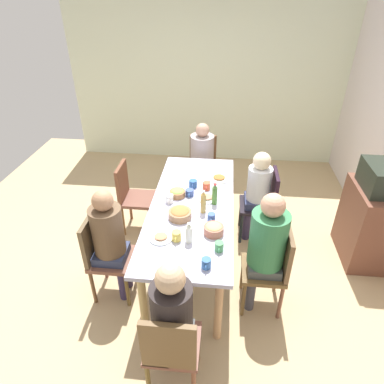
{
  "coord_description": "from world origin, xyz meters",
  "views": [
    {
      "loc": [
        2.87,
        0.3,
        2.73
      ],
      "look_at": [
        0.0,
        0.0,
        0.92
      ],
      "focal_mm": 31.52,
      "sensor_mm": 36.0,
      "label": 1
    }
  ],
  "objects_px": {
    "bowl_1": "(180,214)",
    "cup_1": "(190,193)",
    "person_1": "(110,236)",
    "chair_3": "(273,265)",
    "cup_5": "(193,184)",
    "bowl_0": "(177,193)",
    "person_4": "(172,317)",
    "cup_4": "(206,186)",
    "person_5": "(257,188)",
    "bottle_1": "(189,233)",
    "plate_1": "(219,178)",
    "cup_0": "(211,218)",
    "chair_1": "(103,253)",
    "chair_4": "(171,347)",
    "plate_2": "(207,198)",
    "chair_2": "(131,194)",
    "chair_5": "(264,201)",
    "chair_0": "(202,163)",
    "cup_3": "(176,236)",
    "cup_7": "(206,263)",
    "bottle_0": "(215,194)",
    "dining_table": "(192,211)",
    "plate_0": "(161,237)",
    "cup_2": "(219,247)",
    "person_0": "(202,155)",
    "microwave": "(383,178)",
    "cup_6": "(169,199)",
    "person_3": "(266,243)",
    "side_cabinet": "(367,224)",
    "bottle_2": "(203,202)"
  },
  "relations": [
    {
      "from": "person_5",
      "to": "bottle_1",
      "type": "bearing_deg",
      "value": -31.2
    },
    {
      "from": "chair_0",
      "to": "cup_3",
      "type": "distance_m",
      "value": 2.05
    },
    {
      "from": "chair_5",
      "to": "person_5",
      "type": "relative_size",
      "value": 0.79
    },
    {
      "from": "person_3",
      "to": "cup_5",
      "type": "relative_size",
      "value": 10.18
    },
    {
      "from": "chair_3",
      "to": "plate_0",
      "type": "distance_m",
      "value": 1.06
    },
    {
      "from": "chair_5",
      "to": "cup_5",
      "type": "relative_size",
      "value": 7.18
    },
    {
      "from": "cup_2",
      "to": "bottle_1",
      "type": "distance_m",
      "value": 0.29
    },
    {
      "from": "person_4",
      "to": "cup_7",
      "type": "distance_m",
      "value": 0.51
    },
    {
      "from": "person_1",
      "to": "plate_1",
      "type": "relative_size",
      "value": 4.94
    },
    {
      "from": "chair_3",
      "to": "plate_0",
      "type": "xyz_separation_m",
      "value": [
        0.04,
        -1.03,
        0.27
      ]
    },
    {
      "from": "chair_3",
      "to": "cup_2",
      "type": "distance_m",
      "value": 0.6
    },
    {
      "from": "chair_5",
      "to": "bowl_0",
      "type": "xyz_separation_m",
      "value": [
        0.39,
        -0.98,
        0.3
      ]
    },
    {
      "from": "bottle_0",
      "to": "chair_5",
      "type": "bearing_deg",
      "value": 130.81
    },
    {
      "from": "chair_2",
      "to": "plate_1",
      "type": "distance_m",
      "value": 1.1
    },
    {
      "from": "chair_3",
      "to": "cup_5",
      "type": "xyz_separation_m",
      "value": [
        -0.88,
        -0.83,
        0.3
      ]
    },
    {
      "from": "chair_4",
      "to": "plate_1",
      "type": "bearing_deg",
      "value": 172.57
    },
    {
      "from": "chair_4",
      "to": "cup_5",
      "type": "relative_size",
      "value": 7.18
    },
    {
      "from": "chair_0",
      "to": "cup_3",
      "type": "xyz_separation_m",
      "value": [
        2.03,
        -0.08,
        0.31
      ]
    },
    {
      "from": "person_0",
      "to": "chair_4",
      "type": "height_order",
      "value": "person_0"
    },
    {
      "from": "person_3",
      "to": "side_cabinet",
      "type": "xyz_separation_m",
      "value": [
        -0.82,
        1.21,
        -0.32
      ]
    },
    {
      "from": "plate_0",
      "to": "bottle_2",
      "type": "height_order",
      "value": "bottle_2"
    },
    {
      "from": "person_1",
      "to": "cup_6",
      "type": "relative_size",
      "value": 10.34
    },
    {
      "from": "bowl_1",
      "to": "cup_1",
      "type": "bearing_deg",
      "value": 173.04
    },
    {
      "from": "dining_table",
      "to": "chair_5",
      "type": "height_order",
      "value": "chair_5"
    },
    {
      "from": "dining_table",
      "to": "chair_0",
      "type": "height_order",
      "value": "chair_0"
    },
    {
      "from": "chair_0",
      "to": "chair_4",
      "type": "distance_m",
      "value": 2.89
    },
    {
      "from": "cup_0",
      "to": "microwave",
      "type": "distance_m",
      "value": 1.82
    },
    {
      "from": "person_5",
      "to": "bottle_2",
      "type": "distance_m",
      "value": 0.91
    },
    {
      "from": "chair_2",
      "to": "bowl_0",
      "type": "relative_size",
      "value": 5.3
    },
    {
      "from": "person_1",
      "to": "chair_3",
      "type": "height_order",
      "value": "person_1"
    },
    {
      "from": "cup_1",
      "to": "cup_4",
      "type": "relative_size",
      "value": 1.05
    },
    {
      "from": "person_4",
      "to": "cup_7",
      "type": "height_order",
      "value": "person_4"
    },
    {
      "from": "person_1",
      "to": "cup_6",
      "type": "distance_m",
      "value": 0.73
    },
    {
      "from": "person_5",
      "to": "dining_table",
      "type": "bearing_deg",
      "value": -53.17
    },
    {
      "from": "bowl_0",
      "to": "cup_3",
      "type": "bearing_deg",
      "value": 7.37
    },
    {
      "from": "chair_0",
      "to": "cup_0",
      "type": "distance_m",
      "value": 1.77
    },
    {
      "from": "person_1",
      "to": "person_4",
      "type": "xyz_separation_m",
      "value": [
        0.82,
        0.71,
        0.01
      ]
    },
    {
      "from": "person_0",
      "to": "microwave",
      "type": "height_order",
      "value": "microwave"
    },
    {
      "from": "chair_0",
      "to": "side_cabinet",
      "type": "distance_m",
      "value": 2.25
    },
    {
      "from": "bottle_1",
      "to": "microwave",
      "type": "bearing_deg",
      "value": 114.72
    },
    {
      "from": "cup_5",
      "to": "chair_2",
      "type": "bearing_deg",
      "value": -103.54
    },
    {
      "from": "plate_2",
      "to": "cup_5",
      "type": "height_order",
      "value": "cup_5"
    },
    {
      "from": "cup_5",
      "to": "bowl_0",
      "type": "bearing_deg",
      "value": -36.13
    },
    {
      "from": "chair_5",
      "to": "cup_4",
      "type": "relative_size",
      "value": 7.58
    },
    {
      "from": "cup_1",
      "to": "chair_4",
      "type": "bearing_deg",
      "value": 1.52
    },
    {
      "from": "person_4",
      "to": "cup_4",
      "type": "relative_size",
      "value": 10.32
    },
    {
      "from": "person_5",
      "to": "cup_0",
      "type": "distance_m",
      "value": 0.96
    },
    {
      "from": "person_1",
      "to": "plate_2",
      "type": "height_order",
      "value": "person_1"
    },
    {
      "from": "bottle_1",
      "to": "chair_1",
      "type": "bearing_deg",
      "value": -93.63
    },
    {
      "from": "plate_2",
      "to": "plate_1",
      "type": "bearing_deg",
      "value": 166.03
    }
  ]
}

